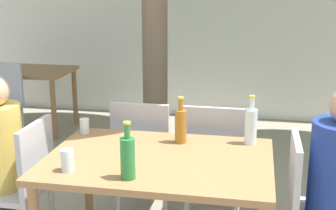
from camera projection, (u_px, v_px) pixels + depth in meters
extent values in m
cube|color=white|center=(216.00, 11.00, 6.04)|extent=(10.00, 0.08, 2.80)
cylinder|color=brown|center=(155.00, 36.00, 4.43)|extent=(0.24, 0.24, 2.56)
cube|color=#996B42|center=(159.00, 160.00, 2.83)|extent=(1.36, 0.95, 0.04)
cylinder|color=#996B42|center=(88.00, 181.00, 3.44)|extent=(0.06, 0.06, 0.71)
cylinder|color=#996B42|center=(260.00, 196.00, 3.21)|extent=(0.06, 0.06, 0.71)
cube|color=#996B42|center=(25.00, 71.00, 5.64)|extent=(1.09, 0.76, 0.04)
cylinder|color=#996B42|center=(54.00, 110.00, 5.35)|extent=(0.06, 0.06, 0.71)
cylinder|color=#996B42|center=(5.00, 93.00, 6.13)|extent=(0.06, 0.06, 0.71)
cylinder|color=#996B42|center=(75.00, 97.00, 5.95)|extent=(0.06, 0.06, 0.71)
cube|color=#B2B2B7|center=(11.00, 189.00, 3.09)|extent=(0.44, 0.44, 0.04)
cube|color=#B2B2B7|center=(36.00, 157.00, 2.99)|extent=(0.04, 0.44, 0.45)
cylinder|color=#B2B2B7|center=(3.00, 206.00, 3.36)|extent=(0.04, 0.04, 0.43)
cube|color=#B2B2B7|center=(294.00, 176.00, 2.69)|extent=(0.04, 0.44, 0.45)
cube|color=#B2B2B7|center=(146.00, 154.00, 3.71)|extent=(0.44, 0.44, 0.04)
cube|color=#B2B2B7|center=(140.00, 133.00, 3.46)|extent=(0.44, 0.04, 0.45)
cylinder|color=#B2B2B7|center=(174.00, 174.00, 3.92)|extent=(0.04, 0.04, 0.43)
cylinder|color=#B2B2B7|center=(130.00, 171.00, 3.99)|extent=(0.04, 0.04, 0.43)
cylinder|color=#B2B2B7|center=(165.00, 194.00, 3.56)|extent=(0.04, 0.04, 0.43)
cylinder|color=#B2B2B7|center=(117.00, 190.00, 3.63)|extent=(0.04, 0.04, 0.43)
cube|color=#B2B2B7|center=(215.00, 159.00, 3.61)|extent=(0.44, 0.44, 0.04)
cube|color=#B2B2B7|center=(213.00, 138.00, 3.36)|extent=(0.44, 0.04, 0.45)
cylinder|color=#B2B2B7|center=(240.00, 179.00, 3.82)|extent=(0.04, 0.04, 0.43)
cylinder|color=#B2B2B7|center=(193.00, 176.00, 3.89)|extent=(0.04, 0.04, 0.43)
cylinder|color=#B2B2B7|center=(237.00, 200.00, 3.46)|extent=(0.04, 0.04, 0.43)
cylinder|color=#B2B2B7|center=(186.00, 195.00, 3.53)|extent=(0.04, 0.04, 0.43)
cube|color=#B2B2B7|center=(4.00, 82.00, 5.18)|extent=(0.44, 0.04, 0.45)
cylinder|color=#B2B2B7|center=(5.00, 135.00, 4.90)|extent=(0.04, 0.04, 0.43)
cylinder|color=#B2B2B7|center=(23.00, 125.00, 5.26)|extent=(0.04, 0.04, 0.43)
cylinder|color=#9E661E|center=(181.00, 127.00, 3.06)|extent=(0.08, 0.08, 0.22)
cylinder|color=#9E661E|center=(181.00, 105.00, 3.02)|extent=(0.03, 0.03, 0.08)
cylinder|color=gold|center=(181.00, 98.00, 3.01)|extent=(0.04, 0.04, 0.01)
cylinder|color=silver|center=(251.00, 127.00, 3.03)|extent=(0.08, 0.08, 0.23)
cylinder|color=silver|center=(252.00, 104.00, 2.99)|extent=(0.03, 0.03, 0.08)
cylinder|color=gold|center=(252.00, 96.00, 2.98)|extent=(0.04, 0.04, 0.01)
cylinder|color=#287A38|center=(128.00, 159.00, 2.50)|extent=(0.08, 0.08, 0.23)
cylinder|color=#287A38|center=(127.00, 131.00, 2.46)|extent=(0.03, 0.03, 0.08)
cylinder|color=gold|center=(127.00, 123.00, 2.45)|extent=(0.04, 0.04, 0.01)
cylinder|color=silver|center=(67.00, 160.00, 2.61)|extent=(0.07, 0.07, 0.13)
cylinder|color=silver|center=(85.00, 126.00, 3.26)|extent=(0.07, 0.07, 0.11)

